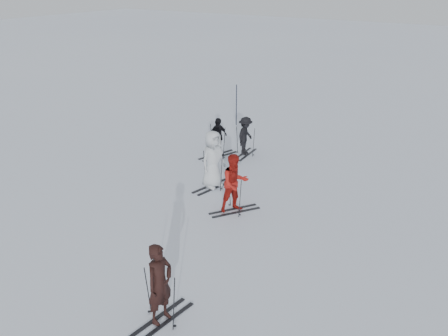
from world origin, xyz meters
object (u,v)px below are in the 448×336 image
skier_grey (213,160)px  skier_red (235,184)px  skier_uphill_far (245,136)px  skier_uphill_left (218,138)px  piste_marker (236,105)px  skier_near_dark (160,285)px

skier_grey → skier_red: bearing=-115.9°
skier_uphill_far → skier_uphill_left: bearing=123.6°
piste_marker → skier_red: bearing=-58.7°
skier_near_dark → skier_uphill_left: size_ratio=1.17×
skier_near_dark → piste_marker: (-6.05, 12.77, 0.07)m
skier_uphill_left → piste_marker: (-1.59, 3.94, 0.20)m
skier_near_dark → skier_red: (-1.38, 5.10, 0.01)m
skier_grey → piste_marker: bearing=35.8°
skier_red → skier_uphill_left: skier_red is taller
skier_uphill_far → piste_marker: (-2.42, 3.25, 0.20)m
skier_grey → piste_marker: (-3.12, 6.54, -0.02)m
skier_uphill_left → piste_marker: piste_marker is taller
skier_near_dark → skier_uphill_left: bearing=31.8°
skier_near_dark → skier_grey: skier_grey is taller
skier_near_dark → piste_marker: 14.13m
skier_uphill_far → skier_grey: bearing=-174.2°
skier_uphill_left → piste_marker: 4.26m
skier_near_dark → skier_grey: bearing=30.2°
skier_grey → skier_uphill_left: bearing=40.9°
skier_uphill_left → skier_red: bearing=-123.0°
skier_uphill_left → skier_near_dark: bearing=-135.7°
skier_red → skier_near_dark: bearing=-132.2°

